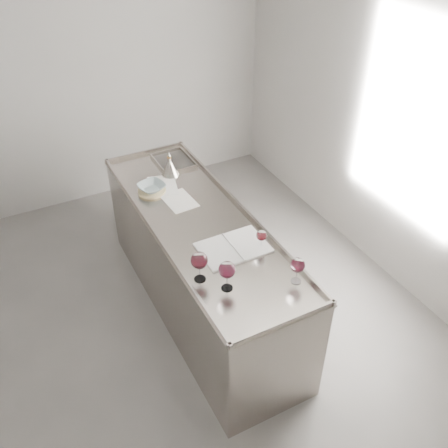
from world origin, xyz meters
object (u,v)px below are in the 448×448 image
counter (201,266)px  wine_glass_middle (227,270)px  wine_glass_right (298,266)px  wine_funnel (170,168)px  notebook (233,247)px  wine_glass_left (199,261)px  wine_glass_small (261,236)px  ceramic_bowl (152,187)px

counter → wine_glass_middle: size_ratio=11.19×
wine_glass_right → wine_funnel: wine_funnel is taller
wine_glass_right → wine_funnel: 1.65m
wine_glass_middle → wine_glass_right: bearing=-19.5°
wine_funnel → notebook: bearing=-89.5°
counter → wine_glass_left: wine_glass_left is taller
wine_glass_middle → wine_glass_left: bearing=127.1°
wine_glass_left → wine_glass_small: size_ratio=1.42×
ceramic_bowl → wine_funnel: size_ratio=0.94×
wine_funnel → wine_glass_middle: bearing=-98.4°
wine_glass_small → wine_funnel: bearing=98.5°
wine_glass_left → wine_glass_middle: size_ratio=1.02×
wine_glass_left → wine_glass_right: (0.55, -0.31, -0.02)m
counter → ceramic_bowl: ceramic_bowl is taller
wine_glass_middle → notebook: (0.23, 0.34, -0.15)m
wine_glass_right → ceramic_bowl: 1.52m
counter → wine_glass_right: 1.13m
notebook → wine_funnel: (-0.01, 1.14, 0.06)m
ceramic_bowl → counter: bearing=-71.6°
wine_glass_middle → ceramic_bowl: bearing=91.0°
wine_glass_small → notebook: wine_glass_small is taller
wine_glass_left → wine_glass_right: size_ratio=1.15×
notebook → ceramic_bowl: 0.99m
wine_glass_middle → wine_funnel: bearing=81.6°
wine_glass_small → wine_funnel: size_ratio=0.68×
wine_glass_left → counter: bearing=65.5°
wine_glass_left → wine_glass_middle: 0.20m
counter → notebook: 0.64m
wine_glass_middle → ceramic_bowl: 1.30m
notebook → wine_funnel: bearing=90.7°
wine_glass_left → wine_funnel: 1.37m
counter → wine_glass_left: size_ratio=10.94×
wine_glass_middle → notebook: size_ratio=0.45×
wine_glass_right → ceramic_bowl: bearing=107.4°
notebook → counter: bearing=99.9°
wine_glass_small → ceramic_bowl: bearing=112.1°
wine_glass_right → wine_funnel: bearing=97.4°
wine_glass_middle → wine_glass_right: size_ratio=1.13×
wine_glass_small → notebook: bearing=152.8°
wine_glass_small → wine_funnel: (-0.18, 1.23, -0.04)m
notebook → ceramic_bowl: ceramic_bowl is taller
wine_glass_left → notebook: (0.35, 0.18, -0.15)m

